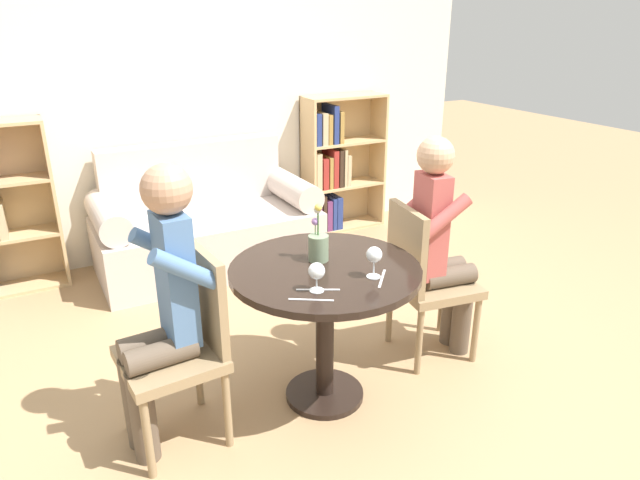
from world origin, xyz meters
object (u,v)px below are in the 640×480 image
Objects in this scene: chair_left at (185,341)px; person_right at (441,245)px; chair_right at (424,276)px; couch at (206,227)px; wine_glass_right at (374,256)px; flower_vase at (318,244)px; wine_glass_left at (317,272)px; bookshelf_right at (334,167)px; person_left at (162,306)px.

chair_left is 1.45m from person_right.
person_right is at bearing -95.59° from chair_right.
couch reaches higher than chair_right.
chair_right is 6.14× the size of wine_glass_right.
flower_vase is at bearing -89.62° from couch.
couch is 1.82× the size of chair_left.
wine_glass_right is (-0.62, -0.27, 0.17)m from person_right.
flower_vase reaches higher than wine_glass_left.
bookshelf_right is 1.33× the size of chair_left.
wine_glass_left is 0.29m from wine_glass_right.
person_right is 8.66× the size of wine_glass_right.
wine_glass_right is 0.32m from flower_vase.
chair_left is 0.67m from wine_glass_left.
couch is 1.26× the size of person_left.
wine_glass_right is at bearing -65.66° from flower_vase.
flower_vase reaches higher than chair_right.
chair_right is at bearing 87.38° from chair_left.
wine_glass_left is at bearing 115.01° from person_right.
couch is at bearing 155.78° from chair_left.
flower_vase is at bearing 114.34° from wine_glass_right.
chair_right is (-0.60, -2.07, -0.08)m from bookshelf_right.
wine_glass_right is at bearing -86.13° from couch.
person_left is at bearing -112.33° from couch.
person_left reaches higher than chair_right.
couch is 2.17m from wine_glass_right.
person_right is 4.47× the size of flower_vase.
wine_glass_left is 0.89× the size of wine_glass_right.
wine_glass_left is at bearing -179.88° from wine_glass_right.
chair_right reaches higher than wine_glass_right.
couch reaches higher than chair_left.
bookshelf_right is 8.14× the size of wine_glass_right.
person_left reaches higher than person_right.
person_left reaches higher than flower_vase.
couch is 1.93m from chair_right.
chair_left is at bearing 98.89° from person_right.
person_right is (0.09, -0.02, 0.17)m from chair_right.
chair_right is 0.19m from person_right.
chair_left is 0.76m from flower_vase.
person_right is at bearing 23.65° from wine_glass_right.
person_right is at bearing 86.79° from person_left.
person_right reaches higher than wine_glass_left.
bookshelf_right is 4.20× the size of flower_vase.
chair_right is (1.35, 0.03, 0.00)m from chair_left.
person_left is 0.78m from flower_vase.
bookshelf_right is 2.44m from flower_vase.
wine_glass_right is at bearing 70.49° from person_left.
couch is at bearing 93.87° from wine_glass_right.
bookshelf_right is 2.15m from person_right.
person_right reaches higher than bookshelf_right.
wine_glass_left is 0.46× the size of flower_vase.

